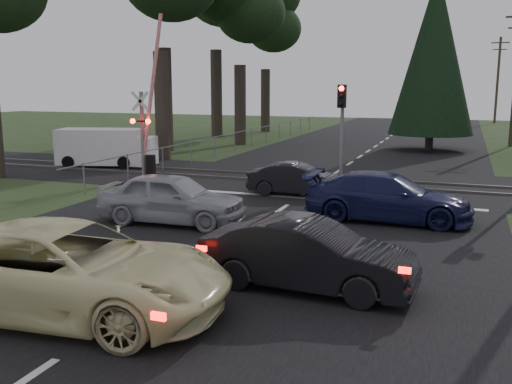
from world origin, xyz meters
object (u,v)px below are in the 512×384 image
at_px(traffic_signal_center, 342,118).
at_px(cream_coupe, 68,270).
at_px(crossing_signal, 147,133).
at_px(blue_sedan, 388,197).
at_px(dark_hatchback, 308,255).
at_px(white_van, 109,147).
at_px(utility_pole_far, 498,78).
at_px(silver_car, 172,198).
at_px(dark_car_far, 297,179).

relative_size(traffic_signal_center, cream_coupe, 0.69).
relative_size(crossing_signal, traffic_signal_center, 1.70).
relative_size(crossing_signal, cream_coupe, 1.17).
xyz_separation_m(traffic_signal_center, blue_sedan, (2.52, -5.01, -2.08)).
height_order(crossing_signal, cream_coupe, crossing_signal).
relative_size(dark_hatchback, white_van, 0.84).
height_order(utility_pole_far, white_van, utility_pole_far).
bearing_deg(blue_sedan, silver_car, 112.74).
bearing_deg(crossing_signal, white_van, 143.70).
bearing_deg(utility_pole_far, dark_car_far, -100.63).
height_order(cream_coupe, dark_hatchback, cream_coupe).
relative_size(crossing_signal, blue_sedan, 1.39).
bearing_deg(utility_pole_far, silver_car, -101.97).
distance_m(silver_car, dark_car_far, 5.98).
relative_size(cream_coupe, blue_sedan, 1.19).
bearing_deg(silver_car, crossing_signal, 33.63).
bearing_deg(silver_car, traffic_signal_center, -26.78).
height_order(traffic_signal_center, white_van, traffic_signal_center).
bearing_deg(dark_car_far, blue_sedan, -131.53).
height_order(silver_car, dark_car_far, silver_car).
relative_size(crossing_signal, utility_pole_far, 0.77).
bearing_deg(crossing_signal, silver_car, -54.42).
relative_size(utility_pole_far, dark_car_far, 2.47).
distance_m(traffic_signal_center, blue_sedan, 5.98).
relative_size(crossing_signal, dark_hatchback, 1.61).
distance_m(traffic_signal_center, dark_hatchback, 11.93).
height_order(utility_pole_far, cream_coupe, utility_pole_far).
bearing_deg(cream_coupe, crossing_signal, 19.81).
bearing_deg(crossing_signal, utility_pole_far, 70.77).
bearing_deg(dark_hatchback, crossing_signal, 46.37).
distance_m(dark_hatchback, silver_car, 6.66).
height_order(utility_pole_far, dark_hatchback, utility_pole_far).
distance_m(cream_coupe, dark_car_far, 12.29).
height_order(traffic_signal_center, silver_car, traffic_signal_center).
distance_m(crossing_signal, cream_coupe, 14.89).
xyz_separation_m(crossing_signal, silver_car, (4.77, -6.67, -1.30)).
relative_size(dark_car_far, white_van, 0.71).
distance_m(traffic_signal_center, cream_coupe, 14.58).
bearing_deg(white_van, dark_car_far, -35.94).
bearing_deg(utility_pole_far, crossing_signal, -109.23).
bearing_deg(cream_coupe, blue_sedan, -31.11).
height_order(blue_sedan, dark_car_far, blue_sedan).
distance_m(silver_car, white_van, 13.08).
height_order(dark_hatchback, dark_car_far, dark_hatchback).
bearing_deg(blue_sedan, cream_coupe, 154.04).
relative_size(silver_car, blue_sedan, 0.89).
xyz_separation_m(dark_hatchback, dark_car_far, (-2.99, 9.56, -0.11)).
distance_m(silver_car, blue_sedan, 6.54).
height_order(silver_car, blue_sedan, silver_car).
height_order(crossing_signal, utility_pole_far, utility_pole_far).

